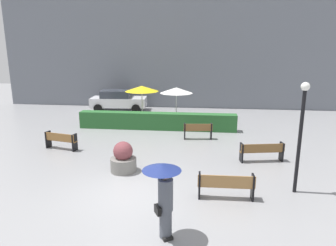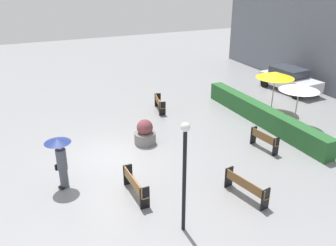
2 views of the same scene
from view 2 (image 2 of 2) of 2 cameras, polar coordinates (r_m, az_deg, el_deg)
ground_plane at (r=15.95m, az=-9.03°, el=-5.46°), size 60.00×60.00×0.00m
bench_near_right at (r=13.05m, az=-5.38°, el=-9.77°), size 1.82×0.40×0.85m
bench_far_right at (r=13.21m, az=12.39°, el=-9.89°), size 1.91×0.71×0.82m
bench_back_row at (r=16.77m, az=15.20°, el=-2.53°), size 1.55×0.49×0.86m
bench_far_left at (r=20.72m, az=-1.41°, el=3.26°), size 1.67×0.72×0.82m
pedestrian_with_umbrella at (r=13.70m, az=-16.96°, el=-5.15°), size 0.97×0.97×2.01m
planter_pot at (r=16.77m, az=-3.73°, el=-1.69°), size 1.02×1.02×1.22m
lamp_post at (r=10.51m, az=2.68°, el=-7.06°), size 0.28×0.28×3.72m
patio_umbrella_yellow at (r=20.99m, az=16.90°, el=7.43°), size 2.15×2.15×2.38m
patio_umbrella_white at (r=19.20m, az=20.43°, el=5.44°), size 2.03×2.03×2.36m
hedge_strip at (r=19.60m, az=14.86°, el=1.28°), size 9.36×0.70×1.00m
parked_car at (r=25.57m, az=18.97°, el=6.70°), size 4.32×2.23×1.57m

